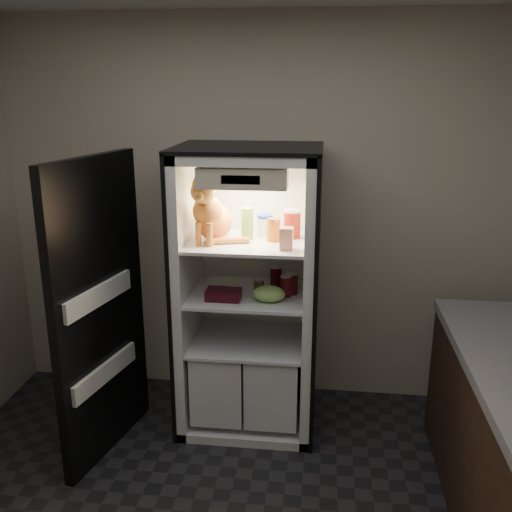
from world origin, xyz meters
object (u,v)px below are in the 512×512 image
Objects in this scene: refrigerator at (249,310)px; berry_box_right at (230,295)px; berry_box_left at (217,294)px; soda_can_c at (286,286)px; pepper_jar at (292,224)px; condiment_jar at (259,286)px; grape_bag at (269,294)px; tabby_cat at (211,215)px; salsa_jar at (274,230)px; cream_carton at (286,239)px; soda_can_b at (292,284)px; soda_can_a at (276,277)px; parmesan_shaker at (247,223)px; mayo_tub at (265,225)px.

berry_box_right is (-0.09, -0.20, 0.18)m from refrigerator.
soda_can_c is at bearing 13.66° from berry_box_left.
soda_can_c is (-0.02, -0.13, -0.38)m from pepper_jar.
grape_bag is (0.08, -0.15, 0.00)m from condiment_jar.
tabby_cat is 3.09× the size of salsa_jar.
grape_bag is (-0.10, -0.10, -0.02)m from soda_can_c.
cream_carton is 1.01× the size of berry_box_left.
soda_can_b is 1.04× the size of berry_box_left.
grape_bag is at bearing -93.76° from soda_can_a.
soda_can_c is 0.14m from grape_bag.
berry_box_right is (-0.25, -0.15, -0.39)m from salsa_jar.
refrigerator is 4.22× the size of tabby_cat.
pepper_jar is (0.28, 0.06, -0.01)m from parmesan_shaker.
refrigerator reaches higher than parmesan_shaker.
tabby_cat is 0.24m from parmesan_shaker.
refrigerator reaches higher than cream_carton.
condiment_jar reaches higher than berry_box_left.
parmesan_shaker reaches higher than berry_box_right.
salsa_jar is 1.50× the size of condiment_jar.
soda_can_c is at bearing -125.28° from soda_can_b.
salsa_jar is 1.04× the size of soda_can_a.
refrigerator is at bearing 126.45° from grape_bag.
soda_can_b is (0.28, -0.05, 0.22)m from refrigerator.
refrigerator is at bearing 32.63° from tabby_cat.
parmesan_shaker is at bearing 65.07° from berry_box_right.
grape_bag is (0.16, -0.18, -0.40)m from parmesan_shaker.
berry_box_right is (-0.08, -0.18, -0.42)m from parmesan_shaker.
condiment_jar is at bearing -23.10° from parmesan_shaker.
condiment_jar is at bearing -179.87° from salsa_jar.
tabby_cat reaches higher than soda_can_c.
soda_can_a is (0.39, 0.17, -0.45)m from tabby_cat.
tabby_cat is 2.44× the size of pepper_jar.
cream_carton is 0.52m from berry_box_right.
soda_can_a is at bearing 9.77° from mayo_tub.
soda_can_a and soda_can_b have the same top height.
refrigerator is 0.58m from mayo_tub.
refrigerator reaches higher than berry_box_left.
condiment_jar is 0.17m from grape_bag.
soda_can_a is (0.01, 0.13, -0.35)m from salsa_jar.
grape_bag is at bearing -48.52° from parmesan_shaker.
soda_can_a is at bearing 133.51° from soda_can_b.
pepper_jar is at bearing -6.86° from mayo_tub.
refrigerator is at bearing 65.38° from berry_box_right.
salsa_jar is 0.37m from soda_can_c.
pepper_jar is 0.91× the size of grape_bag.
soda_can_c is (0.08, -0.04, -0.36)m from salsa_jar.
soda_can_c is at bearing 17.55° from berry_box_right.
cream_carton is (0.09, -0.18, -0.01)m from salsa_jar.
mayo_tub is at bearing 54.27° from berry_box_right.
berry_box_right is (-0.26, -0.28, -0.04)m from soda_can_a.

